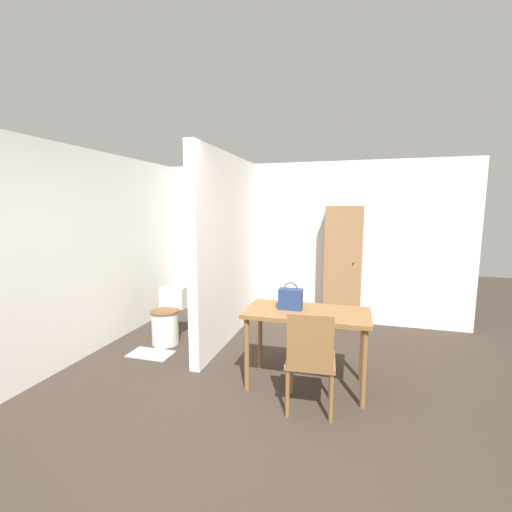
% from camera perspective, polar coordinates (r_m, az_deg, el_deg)
% --- Properties ---
extents(ground_plane, '(16.00, 16.00, 0.00)m').
position_cam_1_polar(ground_plane, '(2.94, -6.81, -29.69)').
color(ground_plane, '#382D26').
extents(wall_back, '(5.31, 0.12, 2.50)m').
position_cam_1_polar(wall_back, '(5.59, 6.31, 2.36)').
color(wall_back, white).
rests_on(wall_back, ground_plane).
extents(wall_left, '(0.12, 4.29, 2.50)m').
position_cam_1_polar(wall_left, '(4.95, -23.64, 0.99)').
color(wall_left, white).
rests_on(wall_left, ground_plane).
extents(partition_wall, '(0.12, 2.19, 2.50)m').
position_cam_1_polar(partition_wall, '(4.66, -4.71, 1.25)').
color(partition_wall, white).
rests_on(partition_wall, ground_plane).
extents(dining_table, '(1.22, 0.62, 0.79)m').
position_cam_1_polar(dining_table, '(3.49, 8.47, -10.58)').
color(dining_table, brown).
rests_on(dining_table, ground_plane).
extents(wooden_chair, '(0.46, 0.46, 0.93)m').
position_cam_1_polar(wooden_chair, '(3.13, 9.06, -16.38)').
color(wooden_chair, brown).
rests_on(wooden_chair, ground_plane).
extents(toilet, '(0.37, 0.52, 0.72)m').
position_cam_1_polar(toilet, '(4.81, -14.56, -10.21)').
color(toilet, silver).
rests_on(toilet, ground_plane).
extents(handbag, '(0.23, 0.12, 0.28)m').
position_cam_1_polar(handbag, '(3.48, 5.78, -7.10)').
color(handbag, navy).
rests_on(handbag, dining_table).
extents(wooden_cabinet, '(0.54, 0.36, 1.83)m').
position_cam_1_polar(wooden_cabinet, '(5.31, 14.26, -1.80)').
color(wooden_cabinet, '#997047').
rests_on(wooden_cabinet, ground_plane).
extents(bath_mat, '(0.53, 0.30, 0.01)m').
position_cam_1_polar(bath_mat, '(4.59, -17.14, -15.33)').
color(bath_mat, '#B2BCC6').
rests_on(bath_mat, ground_plane).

